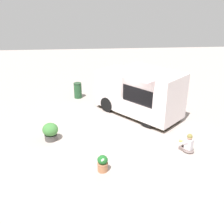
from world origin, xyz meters
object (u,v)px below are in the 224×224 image
Objects in this scene: planter_flowering_far at (103,163)px; trash_bin at (78,90)px; food_truck at (139,93)px; person_customer at (188,144)px; planter_flowering_near at (50,131)px.

planter_flowering_far is 7.83m from trash_bin.
food_truck is 5.48m from planter_flowering_far.
person_customer is at bearing 21.02° from food_truck.
planter_flowering_far is 0.66× the size of trash_bin.
planter_flowering_near is 0.82× the size of trash_bin.
planter_flowering_near is 1.24× the size of planter_flowering_far.
food_truck is 5.70× the size of person_customer.
trash_bin is (-7.74, -1.21, 0.17)m from planter_flowering_far.
person_customer reaches higher than planter_flowering_far.
planter_flowering_near is (-1.44, -5.98, 0.09)m from person_customer.
food_truck is at bearing 155.56° from planter_flowering_far.
food_truck is 4.73× the size of trash_bin.
trash_bin is (-5.22, 1.07, 0.08)m from planter_flowering_near.
planter_flowering_far is at bearing 42.04° from planter_flowering_near.
food_truck is at bearing 118.00° from planter_flowering_near.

